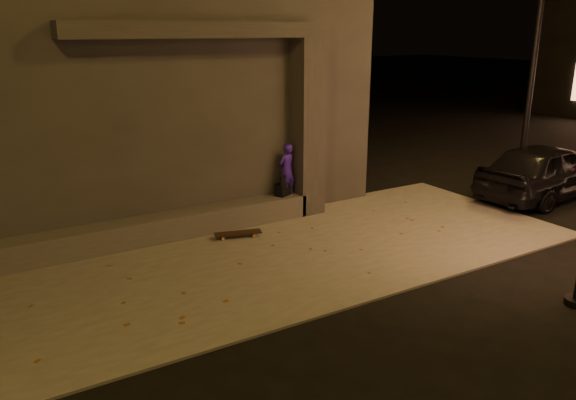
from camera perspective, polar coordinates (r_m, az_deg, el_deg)
ground at (r=8.34m, az=6.20°, el=-10.19°), size 120.00×120.00×0.00m
sidewalk at (r=9.84m, az=-0.86°, el=-5.58°), size 11.00×4.40×0.04m
building at (r=12.91m, az=-15.21°, el=11.13°), size 9.00×5.10×5.22m
ledge at (r=10.68m, az=-12.64°, el=-2.74°), size 6.00×0.55×0.45m
column at (r=11.63m, az=2.02°, el=7.30°), size 0.55×0.55×3.60m
canopy at (r=10.48m, az=-8.62°, el=16.72°), size 5.00×0.70×0.28m
skateboarder at (r=11.54m, az=-0.11°, el=3.12°), size 0.45×0.35×1.08m
backpack at (r=11.59m, az=-0.53°, el=1.19°), size 0.37×0.31×0.44m
skateboard at (r=10.59m, az=-5.11°, el=-3.39°), size 0.91×0.45×0.10m
street_lamp_2 at (r=15.02m, az=24.16°, el=16.56°), size 0.36×0.36×7.14m
car_a at (r=14.30m, az=24.74°, el=2.74°), size 3.98×1.87×1.32m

